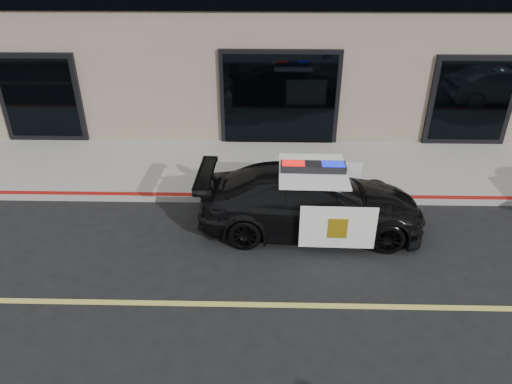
{
  "coord_description": "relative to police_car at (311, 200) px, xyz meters",
  "views": [
    {
      "loc": [
        -1.39,
        -5.91,
        5.47
      ],
      "look_at": [
        -1.58,
        2.2,
        1.0
      ],
      "focal_mm": 32.0,
      "sensor_mm": 36.0,
      "label": 1
    }
  ],
  "objects": [
    {
      "name": "sidewalk_n",
      "position": [
        0.42,
        2.82,
        -0.62
      ],
      "size": [
        60.0,
        3.5,
        0.15
      ],
      "primitive_type": "cube",
      "color": "gray",
      "rests_on": "ground"
    },
    {
      "name": "police_car",
      "position": [
        0.0,
        0.0,
        0.0
      ],
      "size": [
        2.29,
        4.82,
        1.55
      ],
      "color": "black",
      "rests_on": "ground"
    },
    {
      "name": "ground",
      "position": [
        0.42,
        -2.43,
        -0.69
      ],
      "size": [
        120.0,
        120.0,
        0.0
      ],
      "primitive_type": "plane",
      "color": "black",
      "rests_on": "ground"
    },
    {
      "name": "fire_hydrant",
      "position": [
        -2.3,
        1.55,
        -0.21
      ],
      "size": [
        0.33,
        0.45,
        0.72
      ],
      "color": "white",
      "rests_on": "sidewalk_n"
    }
  ]
}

